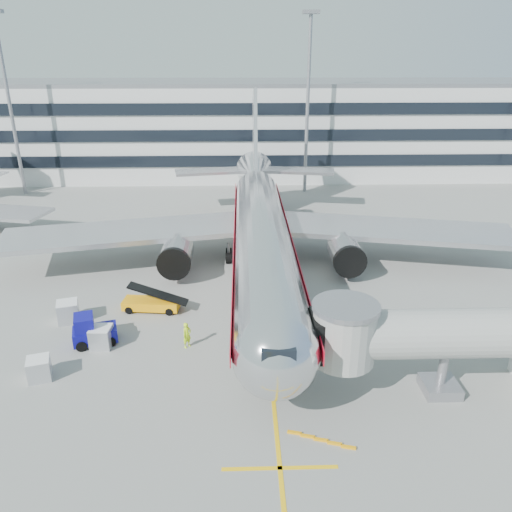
{
  "coord_description": "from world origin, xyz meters",
  "views": [
    {
      "loc": [
        -1.81,
        -33.59,
        19.66
      ],
      "look_at": [
        -0.65,
        5.24,
        4.0
      ],
      "focal_mm": 35.0,
      "sensor_mm": 36.0,
      "label": 1
    }
  ],
  "objects_px": {
    "cargo_container_right": "(101,337)",
    "ramp_worker": "(187,335)",
    "cargo_container_front": "(39,369)",
    "belt_loader": "(151,303)",
    "baggage_tug": "(92,331)",
    "main_jet": "(261,228)",
    "cargo_container_left": "(68,312)"
  },
  "relations": [
    {
      "from": "cargo_container_right",
      "to": "baggage_tug",
      "type": "bearing_deg",
      "value": 149.77
    },
    {
      "from": "main_jet",
      "to": "cargo_container_front",
      "type": "bearing_deg",
      "value": -130.61
    },
    {
      "from": "baggage_tug",
      "to": "cargo_container_front",
      "type": "relative_size",
      "value": 1.98
    },
    {
      "from": "belt_loader",
      "to": "cargo_container_front",
      "type": "distance_m",
      "value": 10.92
    },
    {
      "from": "main_jet",
      "to": "cargo_container_right",
      "type": "distance_m",
      "value": 18.65
    },
    {
      "from": "cargo_container_right",
      "to": "cargo_container_front",
      "type": "relative_size",
      "value": 0.89
    },
    {
      "from": "main_jet",
      "to": "baggage_tug",
      "type": "bearing_deg",
      "value": -133.86
    },
    {
      "from": "cargo_container_right",
      "to": "belt_loader",
      "type": "bearing_deg",
      "value": 64.02
    },
    {
      "from": "baggage_tug",
      "to": "ramp_worker",
      "type": "relative_size",
      "value": 1.78
    },
    {
      "from": "cargo_container_left",
      "to": "cargo_container_front",
      "type": "height_order",
      "value": "cargo_container_left"
    },
    {
      "from": "cargo_container_left",
      "to": "cargo_container_right",
      "type": "xyz_separation_m",
      "value": [
        3.59,
        -3.83,
        -0.06
      ]
    },
    {
      "from": "cargo_container_right",
      "to": "ramp_worker",
      "type": "distance_m",
      "value": 6.2
    },
    {
      "from": "main_jet",
      "to": "ramp_worker",
      "type": "relative_size",
      "value": 26.2
    },
    {
      "from": "belt_loader",
      "to": "cargo_container_right",
      "type": "bearing_deg",
      "value": -115.98
    },
    {
      "from": "cargo_container_left",
      "to": "cargo_container_front",
      "type": "relative_size",
      "value": 1.12
    },
    {
      "from": "cargo_container_front",
      "to": "ramp_worker",
      "type": "distance_m",
      "value": 9.91
    },
    {
      "from": "main_jet",
      "to": "baggage_tug",
      "type": "height_order",
      "value": "main_jet"
    },
    {
      "from": "cargo_container_front",
      "to": "ramp_worker",
      "type": "bearing_deg",
      "value": 21.03
    },
    {
      "from": "main_jet",
      "to": "ramp_worker",
      "type": "distance_m",
      "value": 15.57
    },
    {
      "from": "belt_loader",
      "to": "cargo_container_left",
      "type": "distance_m",
      "value": 6.49
    },
    {
      "from": "cargo_container_right",
      "to": "cargo_container_front",
      "type": "distance_m",
      "value": 4.87
    },
    {
      "from": "belt_loader",
      "to": "main_jet",
      "type": "bearing_deg",
      "value": 41.59
    },
    {
      "from": "cargo_container_front",
      "to": "ramp_worker",
      "type": "relative_size",
      "value": 0.9
    },
    {
      "from": "cargo_container_front",
      "to": "main_jet",
      "type": "bearing_deg",
      "value": 49.39
    },
    {
      "from": "baggage_tug",
      "to": "cargo_container_right",
      "type": "xyz_separation_m",
      "value": [
        0.79,
        -0.46,
        -0.23
      ]
    },
    {
      "from": "belt_loader",
      "to": "baggage_tug",
      "type": "relative_size",
      "value": 1.43
    },
    {
      "from": "belt_loader",
      "to": "cargo_container_right",
      "type": "xyz_separation_m",
      "value": [
        -2.68,
        -5.5,
        0.12
      ]
    },
    {
      "from": "main_jet",
      "to": "belt_loader",
      "type": "height_order",
      "value": "main_jet"
    },
    {
      "from": "baggage_tug",
      "to": "cargo_container_front",
      "type": "xyz_separation_m",
      "value": [
        -2.26,
        -4.25,
        -0.26
      ]
    },
    {
      "from": "belt_loader",
      "to": "cargo_container_left",
      "type": "height_order",
      "value": "belt_loader"
    },
    {
      "from": "cargo_container_left",
      "to": "baggage_tug",
      "type": "bearing_deg",
      "value": -50.24
    },
    {
      "from": "cargo_container_right",
      "to": "ramp_worker",
      "type": "xyz_separation_m",
      "value": [
        6.2,
        -0.24,
        0.19
      ]
    }
  ]
}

